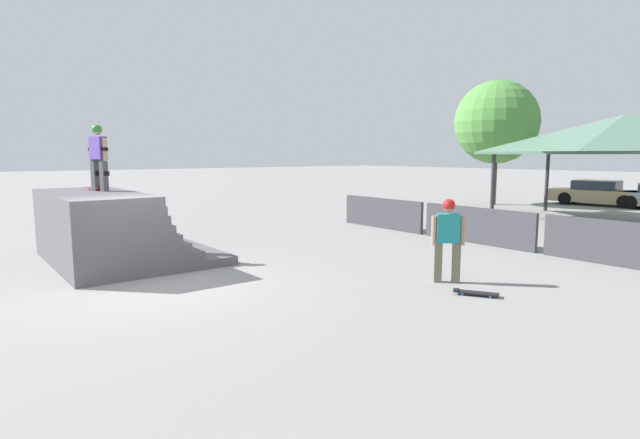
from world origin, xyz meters
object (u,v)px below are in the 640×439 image
at_px(skateboard_on_deck, 95,188).
at_px(parked_car_tan, 598,193).
at_px(tree_far_back, 496,122).
at_px(skater_on_deck, 98,153).
at_px(bystander_walking, 448,234).
at_px(skateboard_on_ground, 474,292).

xyz_separation_m(skateboard_on_deck, parked_car_tan, (1.76, 23.60, -1.14)).
bearing_deg(parked_car_tan, tree_far_back, -140.39).
bearing_deg(skateboard_on_deck, skater_on_deck, -1.27).
distance_m(skater_on_deck, skateboard_on_deck, 0.93).
bearing_deg(skateboard_on_deck, parked_car_tan, 80.87).
height_order(skateboard_on_deck, bystander_walking, skateboard_on_deck).
relative_size(skater_on_deck, skateboard_on_ground, 2.01).
distance_m(skater_on_deck, parked_car_tan, 23.71).
bearing_deg(bystander_walking, parked_car_tan, -118.75).
bearing_deg(tree_far_back, skateboard_on_ground, -57.64).
xyz_separation_m(bystander_walking, parked_car_tan, (-5.20, 18.70, -0.39)).
distance_m(bystander_walking, skateboard_on_ground, 1.38).
relative_size(skater_on_deck, tree_far_back, 0.25).
xyz_separation_m(skater_on_deck, skateboard_on_deck, (-0.37, -0.02, -0.85)).
height_order(skater_on_deck, parked_car_tan, skater_on_deck).
distance_m(skater_on_deck, bystander_walking, 8.36).
bearing_deg(parked_car_tan, skateboard_on_deck, -102.81).
relative_size(skateboard_on_deck, bystander_walking, 0.49).
relative_size(skater_on_deck, parked_car_tan, 0.34).
xyz_separation_m(bystander_walking, skateboard_on_ground, (0.93, -0.38, -0.94)).
distance_m(bystander_walking, parked_car_tan, 19.41).
distance_m(skateboard_on_deck, parked_car_tan, 23.70).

